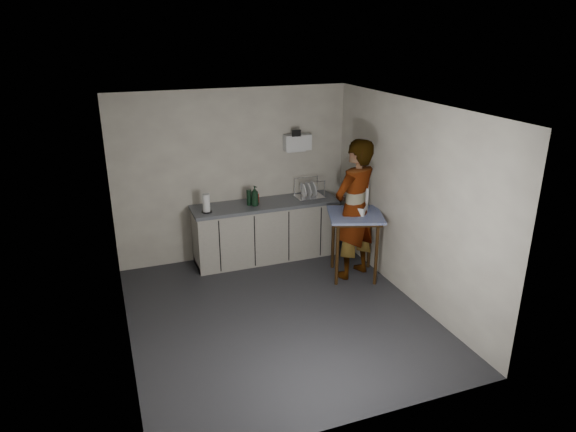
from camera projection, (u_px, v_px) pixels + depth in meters
name	position (u px, v px, depth m)	size (l,w,h in m)	color
ground	(278.00, 315.00, 6.47)	(4.00, 4.00, 0.00)	#29292F
wall_back	(234.00, 176.00, 7.77)	(3.60, 0.02, 2.60)	#B1A79A
wall_right	(409.00, 202.00, 6.61)	(0.02, 4.00, 2.60)	#B1A79A
wall_left	(119.00, 240.00, 5.43)	(0.02, 4.00, 2.60)	#B1A79A
ceiling	(277.00, 108.00, 5.57)	(3.60, 4.00, 0.01)	white
kitchen_counter	(266.00, 232.00, 7.95)	(2.24, 0.62, 0.91)	black
wall_shelf	(297.00, 143.00, 7.88)	(0.42, 0.18, 0.37)	white
side_table	(355.00, 222.00, 7.22)	(0.94, 0.94, 0.96)	#321C0B
standing_man	(355.00, 210.00, 7.19)	(0.74, 0.48, 2.02)	#B2A593
soap_bottle	(255.00, 196.00, 7.61)	(0.12, 0.12, 0.30)	black
soda_can	(257.00, 198.00, 7.76)	(0.07, 0.07, 0.14)	red
dark_bottle	(249.00, 198.00, 7.64)	(0.07, 0.07, 0.24)	black
paper_towel	(206.00, 204.00, 7.34)	(0.15, 0.15, 0.27)	black
dish_rack	(309.00, 193.00, 7.99)	(0.43, 0.32, 0.30)	white
bakery_box	(357.00, 206.00, 7.21)	(0.39, 0.39, 0.38)	white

